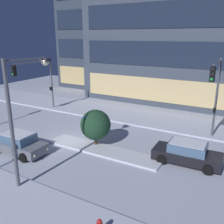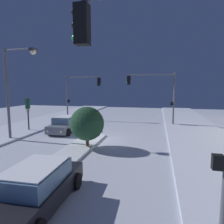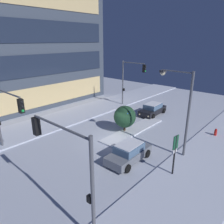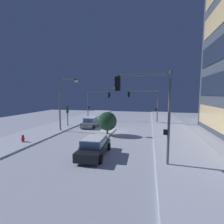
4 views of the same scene
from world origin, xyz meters
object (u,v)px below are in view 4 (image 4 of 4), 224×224
Objects in this scene: car_near at (91,122)px; traffic_light_corner_far_right at (148,103)px; traffic_light_corner_near_left at (97,100)px; fire_hydrant at (23,139)px; decorated_tree_median at (107,121)px; parking_info_sign at (68,114)px; car_far at (94,147)px; street_lamp_arched at (65,97)px; traffic_light_corner_far_left at (145,100)px.

traffic_light_corner_far_right is at bearing 35.15° from car_near.
traffic_light_corner_near_left is at bearing -61.88° from traffic_light_corner_far_right.
fire_hydrant is 9.28m from decorated_tree_median.
traffic_light_corner_near_left is 1.79× the size of parking_info_sign.
fire_hydrant is (-1.58, -8.28, -0.29)m from car_far.
street_lamp_arched is 8.18× the size of fire_hydrant.
fire_hydrant is at bearing -23.77° from car_near.
traffic_light_corner_far_left reaches higher than fire_hydrant.
car_far is at bearing 20.64° from car_near.
traffic_light_corner_near_left is 12.38m from decorated_tree_median.
traffic_light_corner_far_left is 1.83× the size of parking_info_sign.
traffic_light_corner_far_left is at bearing 46.91° from street_lamp_arched.
car_near is 0.77× the size of traffic_light_corner_near_left.
car_near is at bearing -79.35° from traffic_light_corner_near_left.
street_lamp_arched is at bearing -36.63° from traffic_light_corner_far_right.
parking_info_sign reaches higher than fire_hydrant.
traffic_light_corner_far_right reaches higher than decorated_tree_median.
car_near is 3.85m from parking_info_sign.
decorated_tree_median is at bearing -19.29° from parking_info_sign.
traffic_light_corner_near_left is 0.87× the size of traffic_light_corner_far_right.
traffic_light_corner_far_right is at bearing -101.92° from car_far.
street_lamp_arched is at bearing 39.89° from car_far.
traffic_light_corner_far_left is at bearing -14.05° from car_far.
car_near is at bearing -138.24° from decorated_tree_median.
traffic_light_corner_far_left is 13.28m from parking_info_sign.
street_lamp_arched is 4.28m from parking_info_sign.
traffic_light_corner_far_right is 2.28× the size of decorated_tree_median.
traffic_light_corner_far_right is 13.56m from street_lamp_arched.
decorated_tree_median is (-7.46, -4.87, -2.71)m from traffic_light_corner_far_right.
fire_hydrant is at bearing -55.85° from decorated_tree_median.
car_near is 5.80m from street_lamp_arched.
traffic_light_corner_far_right is at bearing -34.92° from parking_info_sign.
traffic_light_corner_far_left is 6.62× the size of fire_hydrant.
traffic_light_corner_far_left reaches higher than traffic_light_corner_near_left.
fire_hydrant is at bearing -84.27° from parking_info_sign.
car_near is 10.38m from traffic_light_corner_far_left.
traffic_light_corner_far_left is 17.52m from traffic_light_corner_far_right.
parking_info_sign is at bearing 35.16° from car_far.
car_far is 8.43m from fire_hydrant.
traffic_light_corner_far_left is 11.11m from decorated_tree_median.
fire_hydrant is (9.36, -3.86, -0.29)m from car_near.
parking_info_sign is at bearing -42.47° from traffic_light_corner_far_right.
fire_hydrant is at bearing -10.44° from traffic_light_corner_far_right.
street_lamp_arched is (9.41, -10.17, 0.67)m from traffic_light_corner_far_left.
fire_hydrant is 0.28× the size of parking_info_sign.
parking_info_sign reaches higher than car_far.
traffic_light_corner_far_left is 13.88m from street_lamp_arched.
traffic_light_corner_far_left is at bearing 36.38° from parking_info_sign.
traffic_light_corner_far_right is (18.56, 9.92, 0.50)m from traffic_light_corner_near_left.
traffic_light_corner_near_left is at bearing 88.91° from street_lamp_arched.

